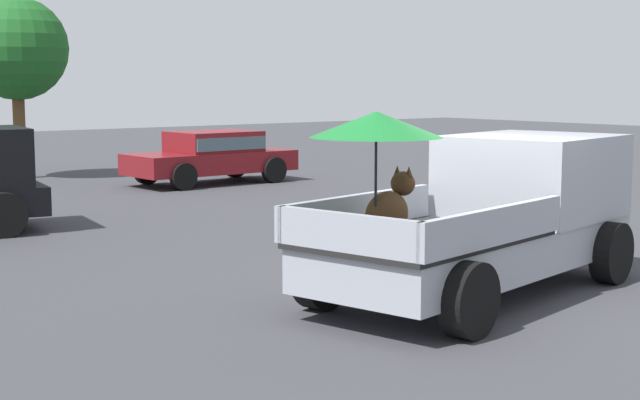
# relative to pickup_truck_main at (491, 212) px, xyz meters

# --- Properties ---
(ground_plane) EXTENTS (80.00, 80.00, 0.00)m
(ground_plane) POSITION_rel_pickup_truck_main_xyz_m (-0.36, -0.09, -0.99)
(ground_plane) COLOR #38383D
(pickup_truck_main) EXTENTS (5.33, 3.08, 2.29)m
(pickup_truck_main) POSITION_rel_pickup_truck_main_xyz_m (0.00, 0.00, 0.00)
(pickup_truck_main) COLOR black
(pickup_truck_main) RESTS_ON ground
(parked_sedan_near) EXTENTS (4.35, 2.09, 1.33)m
(parked_sedan_near) POSITION_rel_pickup_truck_main_xyz_m (3.82, 12.84, -0.24)
(parked_sedan_near) COLOR black
(parked_sedan_near) RESTS_ON ground
(tree_by_lot) EXTENTS (2.74, 2.74, 4.82)m
(tree_by_lot) POSITION_rel_pickup_truck_main_xyz_m (0.45, 17.13, 2.44)
(tree_by_lot) COLOR brown
(tree_by_lot) RESTS_ON ground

